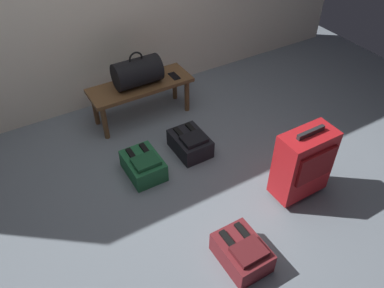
{
  "coord_description": "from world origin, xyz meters",
  "views": [
    {
      "loc": [
        -1.03,
        -1.86,
        2.35
      ],
      "look_at": [
        0.21,
        0.22,
        0.25
      ],
      "focal_mm": 35.83,
      "sensor_mm": 36.0,
      "label": 1
    }
  ],
  "objects": [
    {
      "name": "ground_plane",
      "position": [
        0.0,
        0.0,
        0.0
      ],
      "size": [
        6.6,
        6.6,
        0.0
      ],
      "primitive_type": "plane",
      "color": "slate"
    },
    {
      "name": "bench",
      "position": [
        0.15,
        1.1,
        0.33
      ],
      "size": [
        1.0,
        0.36,
        0.39
      ],
      "color": "brown",
      "rests_on": "ground"
    },
    {
      "name": "duffel_bag_black",
      "position": [
        0.14,
        1.1,
        0.52
      ],
      "size": [
        0.44,
        0.26,
        0.34
      ],
      "color": "black",
      "rests_on": "bench"
    },
    {
      "name": "cell_phone",
      "position": [
        0.5,
        1.05,
        0.39
      ],
      "size": [
        0.07,
        0.14,
        0.01
      ],
      "color": "black",
      "rests_on": "bench"
    },
    {
      "name": "suitcase_upright_red",
      "position": [
        0.78,
        -0.48,
        0.34
      ],
      "size": [
        0.43,
        0.25,
        0.65
      ],
      "color": "red",
      "rests_on": "ground"
    },
    {
      "name": "backpack_dark",
      "position": [
        0.3,
        0.4,
        0.09
      ],
      "size": [
        0.28,
        0.38,
        0.21
      ],
      "color": "black",
      "rests_on": "ground"
    },
    {
      "name": "backpack_green",
      "position": [
        -0.19,
        0.35,
        0.09
      ],
      "size": [
        0.28,
        0.38,
        0.21
      ],
      "color": "#1E6038",
      "rests_on": "ground"
    },
    {
      "name": "backpack_maroon",
      "position": [
        0.02,
        -0.76,
        0.09
      ],
      "size": [
        0.28,
        0.38,
        0.21
      ],
      "color": "maroon",
      "rests_on": "ground"
    }
  ]
}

